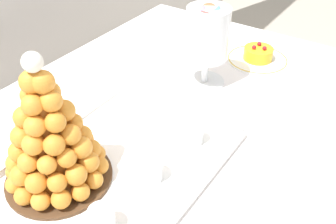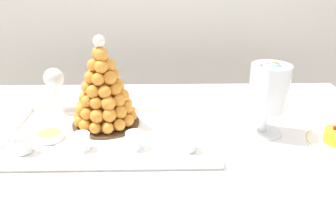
# 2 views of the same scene
# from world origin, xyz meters

# --- Properties ---
(buffet_table) EXTENTS (1.66, 0.97, 0.76)m
(buffet_table) POSITION_xyz_m (0.00, 0.00, 0.68)
(buffet_table) COLOR brown
(buffet_table) RESTS_ON ground_plane
(serving_tray) EXTENTS (0.67, 0.40, 0.02)m
(serving_tray) POSITION_xyz_m (-0.13, -0.02, 0.76)
(serving_tray) COLOR white
(serving_tray) RESTS_ON buffet_table
(croquembouche) EXTENTS (0.23, 0.23, 0.31)m
(croquembouche) POSITION_xyz_m (-0.17, 0.06, 0.89)
(croquembouche) COLOR #4C331E
(croquembouche) RESTS_ON serving_tray
(dessert_cup_mid_left) EXTENTS (0.05, 0.05, 0.05)m
(dessert_cup_mid_left) POSITION_xyz_m (-0.21, -0.11, 0.79)
(dessert_cup_mid_left) COLOR silver
(dessert_cup_mid_left) RESTS_ON serving_tray
(dessert_cup_centre) EXTENTS (0.05, 0.05, 0.05)m
(dessert_cup_centre) POSITION_xyz_m (-0.05, -0.11, 0.79)
(dessert_cup_centre) COLOR silver
(dessert_cup_centre) RESTS_ON serving_tray
(dessert_cup_mid_right) EXTENTS (0.05, 0.05, 0.05)m
(dessert_cup_mid_right) POSITION_xyz_m (0.11, -0.12, 0.79)
(dessert_cup_mid_right) COLOR silver
(dessert_cup_mid_right) RESTS_ON serving_tray
(macaron_goblet) EXTENTS (0.12, 0.12, 0.25)m
(macaron_goblet) POSITION_xyz_m (0.37, -0.00, 0.91)
(macaron_goblet) COLOR white
(macaron_goblet) RESTS_ON buffet_table
(fruit_tart_plate) EXTENTS (0.20, 0.20, 0.06)m
(fruit_tart_plate) POSITION_xyz_m (0.59, -0.08, 0.77)
(fruit_tart_plate) COLOR white
(fruit_tart_plate) RESTS_ON buffet_table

